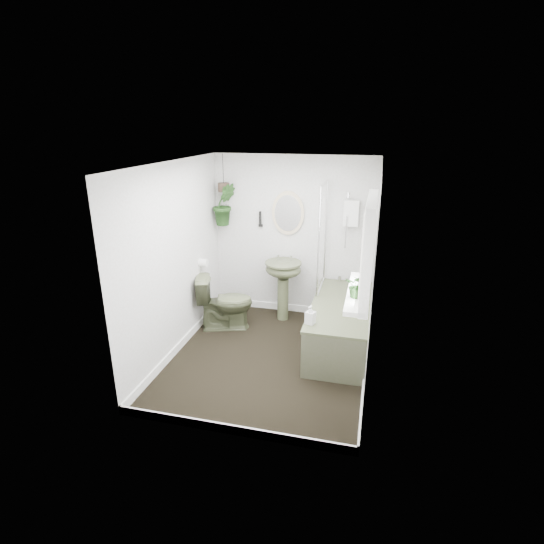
# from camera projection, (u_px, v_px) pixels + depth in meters

# --- Properties ---
(floor) EXTENTS (2.30, 2.80, 0.02)m
(floor) POSITION_uv_depth(u_px,v_px,m) (269.00, 358.00, 5.17)
(floor) COLOR black
(floor) RESTS_ON ground
(ceiling) EXTENTS (2.30, 2.80, 0.02)m
(ceiling) POSITION_uv_depth(u_px,v_px,m) (269.00, 162.00, 4.39)
(ceiling) COLOR white
(ceiling) RESTS_ON ground
(wall_back) EXTENTS (2.30, 0.02, 2.30)m
(wall_back) POSITION_uv_depth(u_px,v_px,m) (293.00, 237.00, 6.07)
(wall_back) COLOR silver
(wall_back) RESTS_ON ground
(wall_front) EXTENTS (2.30, 0.02, 2.30)m
(wall_front) POSITION_uv_depth(u_px,v_px,m) (226.00, 322.00, 3.49)
(wall_front) COLOR silver
(wall_front) RESTS_ON ground
(wall_left) EXTENTS (0.02, 2.80, 2.30)m
(wall_left) POSITION_uv_depth(u_px,v_px,m) (175.00, 260.00, 5.05)
(wall_left) COLOR silver
(wall_left) RESTS_ON ground
(wall_right) EXTENTS (0.02, 2.80, 2.30)m
(wall_right) POSITION_uv_depth(u_px,v_px,m) (374.00, 276.00, 4.52)
(wall_right) COLOR silver
(wall_right) RESTS_ON ground
(skirting) EXTENTS (2.30, 2.80, 0.10)m
(skirting) POSITION_uv_depth(u_px,v_px,m) (269.00, 353.00, 5.15)
(skirting) COLOR white
(skirting) RESTS_ON floor
(bathtub) EXTENTS (0.72, 1.72, 0.58)m
(bathtub) POSITION_uv_depth(u_px,v_px,m) (340.00, 325.00, 5.34)
(bathtub) COLOR #494F34
(bathtub) RESTS_ON floor
(bath_screen) EXTENTS (0.04, 0.72, 1.40)m
(bath_screen) POSITION_uv_depth(u_px,v_px,m) (322.00, 238.00, 5.54)
(bath_screen) COLOR silver
(bath_screen) RESTS_ON bathtub
(shower_box) EXTENTS (0.20, 0.10, 0.35)m
(shower_box) POSITION_uv_depth(u_px,v_px,m) (351.00, 213.00, 5.69)
(shower_box) COLOR white
(shower_box) RESTS_ON wall_back
(oval_mirror) EXTENTS (0.46, 0.03, 0.62)m
(oval_mirror) POSITION_uv_depth(u_px,v_px,m) (288.00, 213.00, 5.93)
(oval_mirror) COLOR beige
(oval_mirror) RESTS_ON wall_back
(wall_sconce) EXTENTS (0.04, 0.04, 0.22)m
(wall_sconce) POSITION_uv_depth(u_px,v_px,m) (260.00, 219.00, 6.05)
(wall_sconce) COLOR black
(wall_sconce) RESTS_ON wall_back
(toilet_roll_holder) EXTENTS (0.11, 0.11, 0.11)m
(toilet_roll_holder) POSITION_uv_depth(u_px,v_px,m) (203.00, 263.00, 5.76)
(toilet_roll_holder) COLOR white
(toilet_roll_holder) RESTS_ON wall_left
(window_recess) EXTENTS (0.08, 1.00, 0.90)m
(window_recess) POSITION_uv_depth(u_px,v_px,m) (369.00, 249.00, 3.72)
(window_recess) COLOR white
(window_recess) RESTS_ON wall_right
(window_sill) EXTENTS (0.18, 1.00, 0.04)m
(window_sill) POSITION_uv_depth(u_px,v_px,m) (357.00, 292.00, 3.88)
(window_sill) COLOR white
(window_sill) RESTS_ON wall_right
(window_blinds) EXTENTS (0.01, 0.86, 0.76)m
(window_blinds) POSITION_uv_depth(u_px,v_px,m) (364.00, 249.00, 3.73)
(window_blinds) COLOR white
(window_blinds) RESTS_ON wall_right
(toilet) EXTENTS (0.84, 0.64, 0.76)m
(toilet) POSITION_uv_depth(u_px,v_px,m) (225.00, 302.00, 5.80)
(toilet) COLOR #494F34
(toilet) RESTS_ON floor
(pedestal_sink) EXTENTS (0.59, 0.53, 0.87)m
(pedestal_sink) POSITION_uv_depth(u_px,v_px,m) (283.00, 291.00, 6.04)
(pedestal_sink) COLOR #494F34
(pedestal_sink) RESTS_ON floor
(sill_plant) EXTENTS (0.23, 0.21, 0.21)m
(sill_plant) POSITION_uv_depth(u_px,v_px,m) (357.00, 286.00, 3.69)
(sill_plant) COLOR black
(sill_plant) RESTS_ON window_sill
(hanging_plant) EXTENTS (0.42, 0.40, 0.60)m
(hanging_plant) POSITION_uv_depth(u_px,v_px,m) (224.00, 204.00, 5.99)
(hanging_plant) COLOR black
(hanging_plant) RESTS_ON ceiling
(soap_bottle) EXTENTS (0.12, 0.12, 0.21)m
(soap_bottle) POSITION_uv_depth(u_px,v_px,m) (310.00, 315.00, 4.70)
(soap_bottle) COLOR black
(soap_bottle) RESTS_ON bathtub
(hanging_pot) EXTENTS (0.16, 0.16, 0.12)m
(hanging_pot) POSITION_uv_depth(u_px,v_px,m) (224.00, 187.00, 5.91)
(hanging_pot) COLOR #3C2C22
(hanging_pot) RESTS_ON ceiling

